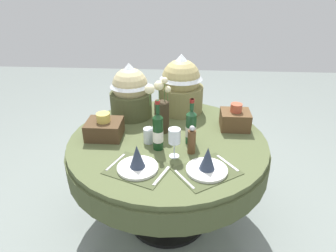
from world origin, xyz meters
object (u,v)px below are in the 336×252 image
(gift_tub_back_left, at_px, (130,89))
(woven_basket_side_left, at_px, (104,128))
(place_setting_left, at_px, (137,163))
(wine_bottle_left, at_px, (191,127))
(dining_table, at_px, (168,154))
(wine_bottle_centre, at_px, (158,131))
(woven_basket_side_right, at_px, (235,119))
(place_setting_right, at_px, (207,165))
(wine_glass_right, at_px, (174,137))
(gift_tub_back_centre, at_px, (181,82))
(tumbler_mid, at_px, (149,135))
(flower_vase, at_px, (161,110))
(pepper_mill, at_px, (192,141))

(gift_tub_back_left, xyz_separation_m, woven_basket_side_left, (-0.13, -0.36, -0.15))
(place_setting_left, height_order, wine_bottle_left, wine_bottle_left)
(dining_table, bearing_deg, wine_bottle_left, -15.75)
(wine_bottle_left, xyz_separation_m, wine_bottle_centre, (-0.21, -0.09, 0.01))
(woven_basket_side_left, xyz_separation_m, woven_basket_side_right, (0.91, 0.19, 0.01))
(wine_bottle_centre, bearing_deg, dining_table, 68.38)
(place_setting_left, bearing_deg, woven_basket_side_right, 41.95)
(place_setting_right, relative_size, wine_glass_right, 2.23)
(wine_bottle_left, distance_m, gift_tub_back_left, 0.62)
(wine_bottle_centre, bearing_deg, gift_tub_back_left, 117.80)
(wine_glass_right, xyz_separation_m, woven_basket_side_left, (-0.49, 0.22, -0.07))
(place_setting_right, relative_size, woven_basket_side_right, 2.06)
(dining_table, relative_size, woven_basket_side_left, 5.77)
(wine_bottle_centre, bearing_deg, gift_tub_back_centre, 78.15)
(wine_bottle_left, distance_m, gift_tub_back_centre, 0.54)
(place_setting_left, xyz_separation_m, tumbler_mid, (0.03, 0.32, 0.00))
(tumbler_mid, bearing_deg, gift_tub_back_left, 114.47)
(tumbler_mid, height_order, woven_basket_side_left, woven_basket_side_left)
(woven_basket_side_left, bearing_deg, place_setting_right, -28.07)
(tumbler_mid, bearing_deg, woven_basket_side_right, 22.45)
(woven_basket_side_left, bearing_deg, dining_table, 0.09)
(wine_bottle_centre, distance_m, woven_basket_side_left, 0.41)
(place_setting_right, xyz_separation_m, wine_bottle_centre, (-0.30, 0.23, 0.08))
(flower_vase, relative_size, gift_tub_back_centre, 0.84)
(tumbler_mid, relative_size, pepper_mill, 0.54)
(wine_bottle_centre, bearing_deg, place_setting_left, -112.26)
(wine_glass_right, bearing_deg, pepper_mill, 25.37)
(dining_table, xyz_separation_m, place_setting_left, (-0.15, -0.37, 0.17))
(flower_vase, bearing_deg, dining_table, -62.31)
(dining_table, height_order, wine_glass_right, wine_glass_right)
(woven_basket_side_left, bearing_deg, pepper_mill, -15.68)
(wine_bottle_centre, xyz_separation_m, woven_basket_side_right, (0.53, 0.33, -0.06))
(place_setting_left, relative_size, wine_bottle_centre, 1.22)
(place_setting_left, bearing_deg, flower_vase, 78.82)
(woven_basket_side_right, bearing_deg, place_setting_right, -112.13)
(dining_table, xyz_separation_m, place_setting_right, (0.25, -0.37, 0.17))
(gift_tub_back_centre, bearing_deg, dining_table, -98.94)
(dining_table, bearing_deg, pepper_mill, -46.27)
(place_setting_right, bearing_deg, wine_glass_right, 142.76)
(tumbler_mid, xyz_separation_m, pepper_mill, (0.28, -0.11, 0.04))
(pepper_mill, relative_size, gift_tub_back_centre, 0.41)
(dining_table, bearing_deg, wine_bottle_centre, -111.62)
(pepper_mill, bearing_deg, place_setting_left, -146.90)
(woven_basket_side_left, bearing_deg, gift_tub_back_left, 70.59)
(dining_table, bearing_deg, tumbler_mid, -155.71)
(gift_tub_back_left, bearing_deg, gift_tub_back_centre, 16.83)
(dining_table, distance_m, woven_basket_side_right, 0.55)
(dining_table, height_order, pepper_mill, pepper_mill)
(gift_tub_back_left, relative_size, gift_tub_back_centre, 0.91)
(gift_tub_back_centre, bearing_deg, pepper_mill, -82.29)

